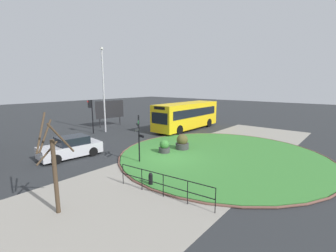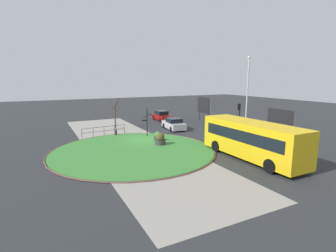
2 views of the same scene
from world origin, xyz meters
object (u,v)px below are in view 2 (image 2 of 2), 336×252
at_px(billboard_right, 280,119).
at_px(planter_kerbside, 158,137).
at_px(bus_yellow, 252,139).
at_px(car_near_lane, 174,124).
at_px(signpost_directional, 147,120).
at_px(billboard_left, 204,106).
at_px(street_tree_bare, 115,114).
at_px(car_far_lane, 162,116).
at_px(lamppost_tall, 247,94).
at_px(traffic_light_near, 239,111).
at_px(bollard_foreground, 116,133).
at_px(planter_near_signpost, 160,140).

xyz_separation_m(billboard_right, planter_kerbside, (-4.36, -12.50, -1.54)).
xyz_separation_m(bus_yellow, billboard_right, (-4.30, 8.31, 0.40)).
bearing_deg(billboard_right, car_near_lane, -130.81).
bearing_deg(bus_yellow, signpost_directional, 20.70).
relative_size(bus_yellow, car_near_lane, 2.21).
bearing_deg(billboard_left, street_tree_bare, -90.74).
relative_size(car_far_lane, lamppost_tall, 0.49).
distance_m(traffic_light_near, billboard_right, 4.51).
relative_size(car_near_lane, planter_kerbside, 4.06).
bearing_deg(billboard_left, car_far_lane, -120.98).
bearing_deg(signpost_directional, bollard_foreground, -123.86).
bearing_deg(bollard_foreground, planter_kerbside, 33.84).
bearing_deg(street_tree_bare, bus_yellow, 19.53).
distance_m(traffic_light_near, lamppost_tall, 2.56).
distance_m(car_far_lane, street_tree_bare, 8.80).
height_order(bus_yellow, planter_kerbside, bus_yellow).
distance_m(bollard_foreground, billboard_right, 17.99).
bearing_deg(bus_yellow, street_tree_bare, 19.24).
relative_size(billboard_right, street_tree_bare, 0.92).
bearing_deg(planter_kerbside, bollard_foreground, -146.16).
bearing_deg(street_tree_bare, billboard_left, 90.01).
bearing_deg(street_tree_bare, traffic_light_near, 53.31).
xyz_separation_m(signpost_directional, car_near_lane, (-2.19, 4.54, -1.13)).
distance_m(car_near_lane, billboard_right, 12.25).
distance_m(signpost_directional, street_tree_bare, 6.33).
relative_size(car_far_lane, planter_near_signpost, 3.43).
relative_size(planter_kerbside, street_tree_bare, 0.26).
bearing_deg(signpost_directional, car_far_lane, 145.94).
distance_m(planter_near_signpost, planter_kerbside, 1.65).
bearing_deg(car_near_lane, lamppost_tall, -134.50).
relative_size(car_far_lane, planter_kerbside, 4.19).
xyz_separation_m(bollard_foreground, planter_near_signpost, (6.13, 2.60, 0.21)).
height_order(bus_yellow, billboard_right, billboard_right).
distance_m(traffic_light_near, street_tree_bare, 15.25).
height_order(signpost_directional, planter_kerbside, signpost_directional).
bearing_deg(billboard_right, planter_near_signpost, -94.38).
xyz_separation_m(traffic_light_near, billboard_left, (-9.10, 1.42, -0.23)).
relative_size(billboard_left, street_tree_bare, 0.90).
height_order(bollard_foreground, street_tree_bare, street_tree_bare).
height_order(car_near_lane, billboard_left, billboard_left).
bearing_deg(car_near_lane, car_far_lane, -8.02).
bearing_deg(billboard_right, billboard_left, -168.75).
xyz_separation_m(bollard_foreground, lamppost_tall, (6.45, 13.03, 4.28)).
relative_size(signpost_directional, car_far_lane, 0.73).
relative_size(lamppost_tall, planter_near_signpost, 6.95).
distance_m(signpost_directional, car_far_lane, 11.26).
height_order(bus_yellow, billboard_left, billboard_left).
height_order(bollard_foreground, bus_yellow, bus_yellow).
height_order(car_near_lane, planter_kerbside, car_near_lane).
bearing_deg(car_near_lane, billboard_left, -56.26).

